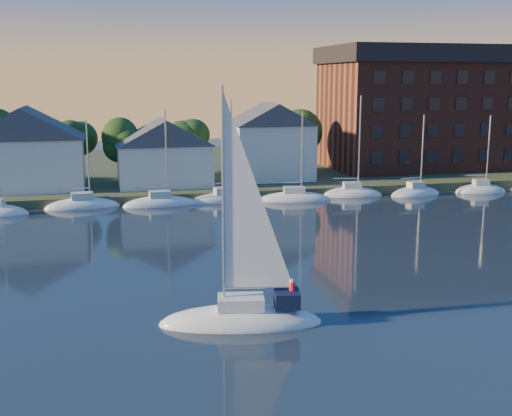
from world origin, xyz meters
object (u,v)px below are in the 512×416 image
object	(u,v)px
hero_sailboat	(243,314)
condo_block	(431,107)
clubhouse_west	(26,147)
clubhouse_centre	(164,151)
clubhouse_east	(271,140)

from	to	relation	value
hero_sailboat	condo_block	bearing A→B (deg)	-116.51
clubhouse_west	clubhouse_centre	bearing A→B (deg)	-3.58
clubhouse_centre	clubhouse_east	bearing A→B (deg)	8.13
clubhouse_centre	hero_sailboat	world-z (taller)	hero_sailboat
condo_block	clubhouse_west	bearing A→B (deg)	-172.93
clubhouse_centre	hero_sailboat	distance (m)	44.71
clubhouse_centre	clubhouse_east	world-z (taller)	clubhouse_east
clubhouse_east	condo_block	size ratio (longest dim) A/B	0.34
clubhouse_centre	condo_block	bearing A→B (deg)	11.24
hero_sailboat	clubhouse_centre	bearing A→B (deg)	-79.23
clubhouse_centre	condo_block	xyz separation A→B (m)	(40.00, 7.95, 4.66)
clubhouse_east	condo_block	world-z (taller)	condo_block
clubhouse_centre	condo_block	size ratio (longest dim) A/B	0.37
clubhouse_east	clubhouse_west	bearing A→B (deg)	-178.09
condo_block	clubhouse_centre	bearing A→B (deg)	-168.76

